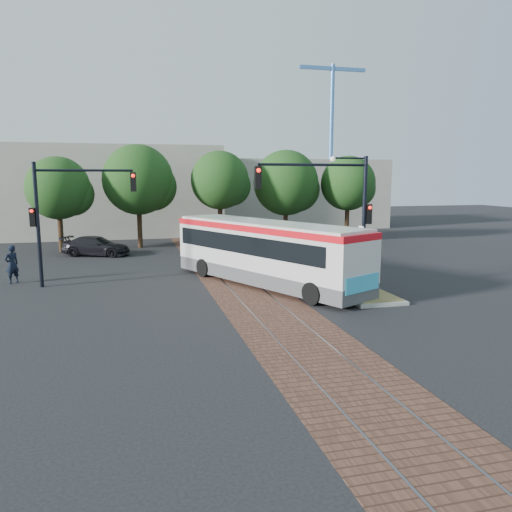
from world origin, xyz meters
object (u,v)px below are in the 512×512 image
(signal_pole_main, at_px, (339,203))
(city_bus, at_px, (265,250))
(officer, at_px, (12,264))
(traffic_island, at_px, (357,286))
(parked_car, at_px, (96,246))
(signal_pole_left, at_px, (62,207))

(signal_pole_main, bearing_deg, city_bus, 136.33)
(signal_pole_main, distance_m, officer, 16.42)
(officer, bearing_deg, traffic_island, 115.64)
(signal_pole_main, xyz_separation_m, officer, (-14.91, 6.10, -3.19))
(city_bus, relative_size, signal_pole_main, 1.93)
(city_bus, relative_size, traffic_island, 2.22)
(signal_pole_main, bearing_deg, officer, 157.76)
(city_bus, xyz_separation_m, parked_car, (-8.63, 11.77, -1.09))
(city_bus, distance_m, signal_pole_main, 4.46)
(city_bus, bearing_deg, parked_car, 99.81)
(city_bus, xyz_separation_m, officer, (-12.19, 3.50, -0.78))
(city_bus, relative_size, signal_pole_left, 1.93)
(city_bus, height_order, signal_pole_main, signal_pole_main)
(signal_pole_left, distance_m, parked_car, 10.12)
(city_bus, distance_m, traffic_island, 4.76)
(signal_pole_left, relative_size, officer, 3.10)
(city_bus, distance_m, parked_car, 14.63)
(city_bus, height_order, officer, city_bus)
(city_bus, relative_size, parked_car, 2.56)
(traffic_island, xyz_separation_m, parked_car, (-12.31, 14.45, 0.33))
(city_bus, relative_size, officer, 5.97)
(traffic_island, bearing_deg, parked_car, 130.42)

